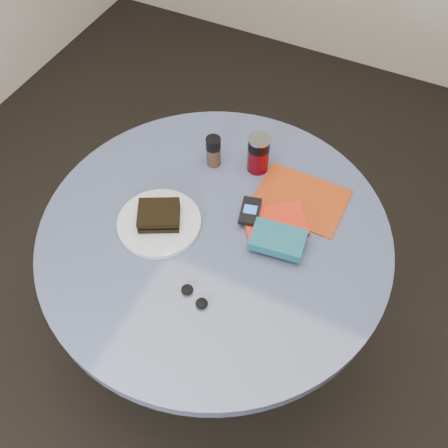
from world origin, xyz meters
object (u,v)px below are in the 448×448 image
at_px(soda_can, 258,154).
at_px(headphones, 194,296).
at_px(pepper_grinder, 213,151).
at_px(plate, 159,223).
at_px(novel, 278,240).
at_px(table, 215,261).
at_px(magazine, 300,199).
at_px(red_book, 275,222).
at_px(sandwich, 159,215).
at_px(mp3_player, 250,211).

xyz_separation_m(soda_can, headphones, (0.04, -0.48, -0.05)).
bearing_deg(soda_can, pepper_grinder, -162.44).
bearing_deg(plate, novel, 13.00).
relative_size(table, magazine, 3.84).
distance_m(red_book, novel, 0.08).
relative_size(sandwich, mp3_player, 1.41).
distance_m(novel, headphones, 0.27).
xyz_separation_m(table, pepper_grinder, (-0.12, 0.23, 0.22)).
bearing_deg(sandwich, mp3_player, 30.69).
distance_m(sandwich, soda_can, 0.36).
bearing_deg(plate, table, 17.87).
xyz_separation_m(soda_can, mp3_player, (0.06, -0.18, -0.04)).
relative_size(plate, magazine, 0.91).
distance_m(table, mp3_player, 0.22).
relative_size(plate, sandwich, 1.62).
relative_size(sandwich, magazine, 0.56).
bearing_deg(headphones, red_book, 72.56).
bearing_deg(plate, sandwich, 101.04).
relative_size(novel, headphones, 1.57).
bearing_deg(table, novel, 8.74).
bearing_deg(magazine, novel, -89.15).
bearing_deg(pepper_grinder, red_book, -27.51).
distance_m(pepper_grinder, magazine, 0.30).
relative_size(table, mp3_player, 9.57).
relative_size(table, pepper_grinder, 9.51).
height_order(pepper_grinder, novel, pepper_grinder).
distance_m(soda_can, red_book, 0.23).
height_order(sandwich, novel, sandwich).
height_order(sandwich, pepper_grinder, pepper_grinder).
bearing_deg(sandwich, red_book, 24.76).
bearing_deg(mp3_player, soda_can, 107.23).
bearing_deg(red_book, soda_can, 91.01).
height_order(red_book, novel, novel).
bearing_deg(red_book, plate, 170.14).
xyz_separation_m(plate, novel, (0.33, 0.08, 0.03)).
relative_size(soda_can, novel, 0.86).
relative_size(soda_can, headphones, 1.36).
height_order(sandwich, magazine, sandwich).
distance_m(magazine, headphones, 0.44).
relative_size(magazine, headphones, 2.81).
bearing_deg(pepper_grinder, mp3_player, -37.19).
xyz_separation_m(table, soda_can, (0.01, 0.27, 0.23)).
height_order(table, pepper_grinder, pepper_grinder).
bearing_deg(table, sandwich, -164.16).
distance_m(soda_can, novel, 0.30).
distance_m(sandwich, headphones, 0.26).
bearing_deg(table, plate, -162.13).
bearing_deg(headphones, mp3_player, 86.02).
xyz_separation_m(plate, pepper_grinder, (0.03, 0.28, 0.05)).
height_order(soda_can, novel, soda_can).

